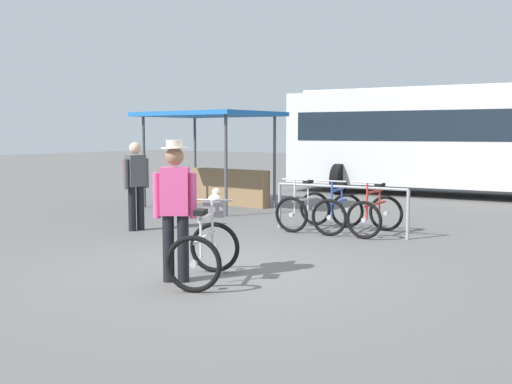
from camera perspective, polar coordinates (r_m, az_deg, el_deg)
The scene contains 10 objects.
ground_plane at distance 7.95m, azimuth -3.14°, elevation -7.55°, with size 80.00×80.00×0.00m, color #605E5B.
bike_rack_rail at distance 10.90m, azimuth 7.98°, elevation -0.61°, with size 2.50×0.27×0.88m.
racked_bike_white at distance 11.41m, azimuth 4.53°, elevation -1.66°, with size 0.74×1.17×0.98m.
racked_bike_blue at distance 11.14m, azimuth 7.80°, elevation -1.87°, with size 0.82×1.19×0.97m.
racked_bike_red at distance 10.90m, azimuth 11.22°, elevation -2.09°, with size 0.69×1.12×0.97m.
featured_bicycle at distance 7.48m, azimuth -4.63°, elevation -4.61°, with size 1.05×1.26×1.09m.
person_with_featured_bike at distance 7.34m, azimuth -7.65°, elevation -1.19°, with size 0.46×0.35×1.72m.
pedestrian_with_backpack at distance 11.37m, azimuth -11.36°, elevation 1.11°, with size 0.38×0.52×1.64m.
bus_distant at distance 18.13m, azimuth 19.02°, elevation 5.10°, with size 10.17×3.93×3.08m.
market_stall at distance 14.80m, azimuth -3.60°, elevation 4.01°, with size 3.21×2.46×2.30m.
Camera 1 is at (4.74, -6.13, 1.81)m, focal length 42.30 mm.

